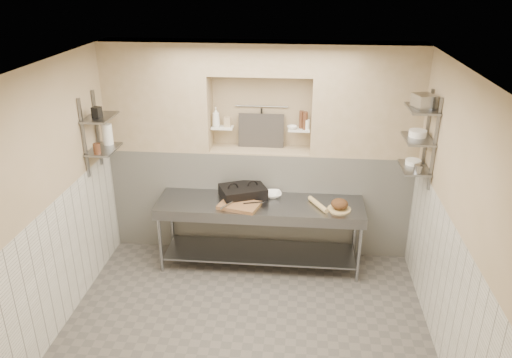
# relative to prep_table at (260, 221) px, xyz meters

# --- Properties ---
(floor) EXTENTS (4.00, 3.90, 0.10)m
(floor) POSITION_rel_prep_table_xyz_m (-0.05, -1.18, -0.69)
(floor) COLOR #55504C
(floor) RESTS_ON ground
(ceiling) EXTENTS (4.00, 3.90, 0.10)m
(ceiling) POSITION_rel_prep_table_xyz_m (-0.05, -1.18, 2.21)
(ceiling) COLOR silver
(ceiling) RESTS_ON ground
(wall_left) EXTENTS (0.10, 3.90, 2.80)m
(wall_left) POSITION_rel_prep_table_xyz_m (-2.10, -1.18, 0.76)
(wall_left) COLOR tan
(wall_left) RESTS_ON ground
(wall_right) EXTENTS (0.10, 3.90, 2.80)m
(wall_right) POSITION_rel_prep_table_xyz_m (2.00, -1.18, 0.76)
(wall_right) COLOR tan
(wall_right) RESTS_ON ground
(wall_back) EXTENTS (4.00, 0.10, 2.80)m
(wall_back) POSITION_rel_prep_table_xyz_m (-0.05, 0.82, 0.76)
(wall_back) COLOR tan
(wall_back) RESTS_ON ground
(wall_front) EXTENTS (4.00, 0.10, 2.80)m
(wall_front) POSITION_rel_prep_table_xyz_m (-0.05, -3.18, 0.76)
(wall_front) COLOR tan
(wall_front) RESTS_ON ground
(backwall_lower) EXTENTS (4.00, 0.40, 1.40)m
(backwall_lower) POSITION_rel_prep_table_xyz_m (-0.05, 0.57, 0.06)
(backwall_lower) COLOR silver
(backwall_lower) RESTS_ON floor
(alcove_sill) EXTENTS (1.30, 0.40, 0.02)m
(alcove_sill) POSITION_rel_prep_table_xyz_m (-0.05, 0.57, 0.77)
(alcove_sill) COLOR tan
(alcove_sill) RESTS_ON backwall_lower
(backwall_pillar_left) EXTENTS (1.35, 0.40, 1.40)m
(backwall_pillar_left) POSITION_rel_prep_table_xyz_m (-1.37, 0.57, 1.46)
(backwall_pillar_left) COLOR tan
(backwall_pillar_left) RESTS_ON backwall_lower
(backwall_pillar_right) EXTENTS (1.35, 0.40, 1.40)m
(backwall_pillar_right) POSITION_rel_prep_table_xyz_m (1.28, 0.57, 1.46)
(backwall_pillar_right) COLOR tan
(backwall_pillar_right) RESTS_ON backwall_lower
(backwall_header) EXTENTS (1.30, 0.40, 0.40)m
(backwall_header) POSITION_rel_prep_table_xyz_m (-0.05, 0.57, 1.96)
(backwall_header) COLOR tan
(backwall_header) RESTS_ON backwall_lower
(wainscot_left) EXTENTS (0.02, 3.90, 1.40)m
(wainscot_left) POSITION_rel_prep_table_xyz_m (-2.04, -1.18, 0.06)
(wainscot_left) COLOR silver
(wainscot_left) RESTS_ON floor
(wainscot_right) EXTENTS (0.02, 3.90, 1.40)m
(wainscot_right) POSITION_rel_prep_table_xyz_m (1.94, -1.18, 0.06)
(wainscot_right) COLOR silver
(wainscot_right) RESTS_ON floor
(alcove_shelf_left) EXTENTS (0.28, 0.16, 0.02)m
(alcove_shelf_left) POSITION_rel_prep_table_xyz_m (-0.55, 0.57, 1.06)
(alcove_shelf_left) COLOR white
(alcove_shelf_left) RESTS_ON backwall_lower
(alcove_shelf_right) EXTENTS (0.28, 0.16, 0.02)m
(alcove_shelf_right) POSITION_rel_prep_table_xyz_m (0.45, 0.57, 1.06)
(alcove_shelf_right) COLOR white
(alcove_shelf_right) RESTS_ON backwall_lower
(utensil_rail) EXTENTS (0.70, 0.02, 0.02)m
(utensil_rail) POSITION_rel_prep_table_xyz_m (-0.05, 0.74, 1.31)
(utensil_rail) COLOR gray
(utensil_rail) RESTS_ON wall_back
(hanging_steel) EXTENTS (0.02, 0.02, 0.30)m
(hanging_steel) POSITION_rel_prep_table_xyz_m (-0.05, 0.72, 1.14)
(hanging_steel) COLOR black
(hanging_steel) RESTS_ON utensil_rail
(splash_panel) EXTENTS (0.60, 0.08, 0.45)m
(splash_panel) POSITION_rel_prep_table_xyz_m (-0.05, 0.67, 1.00)
(splash_panel) COLOR #383330
(splash_panel) RESTS_ON alcove_sill
(shelf_rail_left_a) EXTENTS (0.03, 0.03, 0.95)m
(shelf_rail_left_a) POSITION_rel_prep_table_xyz_m (-2.02, 0.07, 1.16)
(shelf_rail_left_a) COLOR slate
(shelf_rail_left_a) RESTS_ON wall_left
(shelf_rail_left_b) EXTENTS (0.03, 0.03, 0.95)m
(shelf_rail_left_b) POSITION_rel_prep_table_xyz_m (-2.02, -0.33, 1.16)
(shelf_rail_left_b) COLOR slate
(shelf_rail_left_b) RESTS_ON wall_left
(wall_shelf_left_lower) EXTENTS (0.30, 0.50, 0.02)m
(wall_shelf_left_lower) POSITION_rel_prep_table_xyz_m (-1.89, -0.13, 0.96)
(wall_shelf_left_lower) COLOR slate
(wall_shelf_left_lower) RESTS_ON wall_left
(wall_shelf_left_upper) EXTENTS (0.30, 0.50, 0.03)m
(wall_shelf_left_upper) POSITION_rel_prep_table_xyz_m (-1.89, -0.13, 1.36)
(wall_shelf_left_upper) COLOR slate
(wall_shelf_left_upper) RESTS_ON wall_left
(shelf_rail_right_a) EXTENTS (0.03, 0.03, 1.05)m
(shelf_rail_right_a) POSITION_rel_prep_table_xyz_m (1.93, 0.07, 1.21)
(shelf_rail_right_a) COLOR slate
(shelf_rail_right_a) RESTS_ON wall_right
(shelf_rail_right_b) EXTENTS (0.03, 0.03, 1.05)m
(shelf_rail_right_b) POSITION_rel_prep_table_xyz_m (1.93, -0.33, 1.21)
(shelf_rail_right_b) COLOR slate
(shelf_rail_right_b) RESTS_ON wall_right
(wall_shelf_right_lower) EXTENTS (0.30, 0.50, 0.02)m
(wall_shelf_right_lower) POSITION_rel_prep_table_xyz_m (1.79, -0.13, 0.86)
(wall_shelf_right_lower) COLOR slate
(wall_shelf_right_lower) RESTS_ON wall_right
(wall_shelf_right_mid) EXTENTS (0.30, 0.50, 0.02)m
(wall_shelf_right_mid) POSITION_rel_prep_table_xyz_m (1.79, -0.13, 1.21)
(wall_shelf_right_mid) COLOR slate
(wall_shelf_right_mid) RESTS_ON wall_right
(wall_shelf_right_upper) EXTENTS (0.30, 0.50, 0.03)m
(wall_shelf_right_upper) POSITION_rel_prep_table_xyz_m (1.79, -0.13, 1.56)
(wall_shelf_right_upper) COLOR slate
(wall_shelf_right_upper) RESTS_ON wall_right
(prep_table) EXTENTS (2.60, 0.70, 0.90)m
(prep_table) POSITION_rel_prep_table_xyz_m (0.00, 0.00, 0.00)
(prep_table) COLOR gray
(prep_table) RESTS_ON floor
(panini_press) EXTENTS (0.67, 0.59, 0.15)m
(panini_press) POSITION_rel_prep_table_xyz_m (-0.23, 0.15, 0.33)
(panini_press) COLOR black
(panini_press) RESTS_ON prep_table
(cutting_board) EXTENTS (0.55, 0.45, 0.04)m
(cutting_board) POSITION_rel_prep_table_xyz_m (-0.25, -0.13, 0.28)
(cutting_board) COLOR brown
(cutting_board) RESTS_ON prep_table
(knife_blade) EXTENTS (0.26, 0.10, 0.01)m
(knife_blade) POSITION_rel_prep_table_xyz_m (-0.07, -0.09, 0.31)
(knife_blade) COLOR gray
(knife_blade) RESTS_ON cutting_board
(tongs) EXTENTS (0.14, 0.25, 0.02)m
(tongs) POSITION_rel_prep_table_xyz_m (-0.38, -0.20, 0.31)
(tongs) COLOR gray
(tongs) RESTS_ON cutting_board
(mixing_bowl) EXTENTS (0.28, 0.28, 0.06)m
(mixing_bowl) POSITION_rel_prep_table_xyz_m (0.14, 0.21, 0.29)
(mixing_bowl) COLOR white
(mixing_bowl) RESTS_ON prep_table
(rolling_pin) EXTENTS (0.25, 0.39, 0.06)m
(rolling_pin) POSITION_rel_prep_table_xyz_m (0.72, -0.03, 0.29)
(rolling_pin) COLOR tan
(rolling_pin) RESTS_ON prep_table
(bread_board) EXTENTS (0.29, 0.29, 0.02)m
(bread_board) POSITION_rel_prep_table_xyz_m (0.98, -0.09, 0.27)
(bread_board) COLOR tan
(bread_board) RESTS_ON prep_table
(bread_loaf) EXTENTS (0.21, 0.21, 0.12)m
(bread_loaf) POSITION_rel_prep_table_xyz_m (0.98, -0.09, 0.34)
(bread_loaf) COLOR #4C2D19
(bread_loaf) RESTS_ON bread_board
(bottle_soap) EXTENTS (0.12, 0.12, 0.26)m
(bottle_soap) POSITION_rel_prep_table_xyz_m (-0.62, 0.55, 1.20)
(bottle_soap) COLOR white
(bottle_soap) RESTS_ON alcove_shelf_left
(jar_alcove) EXTENTS (0.08, 0.08, 0.13)m
(jar_alcove) POSITION_rel_prep_table_xyz_m (-0.48, 0.58, 1.13)
(jar_alcove) COLOR tan
(jar_alcove) RESTS_ON alcove_shelf_left
(bowl_alcove) EXTENTS (0.14, 0.14, 0.04)m
(bowl_alcove) POSITION_rel_prep_table_xyz_m (0.36, 0.55, 1.09)
(bowl_alcove) COLOR white
(bowl_alcove) RESTS_ON alcove_shelf_right
(condiment_a) EXTENTS (0.06, 0.06, 0.23)m
(condiment_a) POSITION_rel_prep_table_xyz_m (0.53, 0.55, 1.19)
(condiment_a) COLOR #4E2C1B
(condiment_a) RESTS_ON alcove_shelf_right
(condiment_b) EXTENTS (0.06, 0.06, 0.23)m
(condiment_b) POSITION_rel_prep_table_xyz_m (0.48, 0.60, 1.19)
(condiment_b) COLOR #4E2C1B
(condiment_b) RESTS_ON alcove_shelf_right
(condiment_c) EXTENTS (0.07, 0.07, 0.13)m
(condiment_c) POSITION_rel_prep_table_xyz_m (0.55, 0.55, 1.13)
(condiment_c) COLOR white
(condiment_c) RESTS_ON alcove_shelf_right
(jug_left) EXTENTS (0.13, 0.13, 0.26)m
(jug_left) POSITION_rel_prep_table_xyz_m (-1.89, 0.03, 1.10)
(jug_left) COLOR white
(jug_left) RESTS_ON wall_shelf_left_lower
(jar_left) EXTENTS (0.08, 0.08, 0.13)m
(jar_left) POSITION_rel_prep_table_xyz_m (-1.89, -0.32, 1.03)
(jar_left) COLOR #4E2C1B
(jar_left) RESTS_ON wall_shelf_left_lower
(box_left_upper) EXTENTS (0.11, 0.11, 0.13)m
(box_left_upper) POSITION_rel_prep_table_xyz_m (-1.89, -0.20, 1.43)
(box_left_upper) COLOR black
(box_left_upper) RESTS_ON wall_shelf_left_upper
(bowl_right) EXTENTS (0.18, 0.18, 0.05)m
(bowl_right) POSITION_rel_prep_table_xyz_m (1.79, -0.05, 0.90)
(bowl_right) COLOR white
(bowl_right) RESTS_ON wall_shelf_right_lower
(canister_right) EXTENTS (0.09, 0.09, 0.09)m
(canister_right) POSITION_rel_prep_table_xyz_m (1.79, -0.32, 0.92)
(canister_right) COLOR gray
(canister_right) RESTS_ON wall_shelf_right_lower
(bowl_right_mid) EXTENTS (0.20, 0.20, 0.07)m
(bowl_right_mid) POSITION_rel_prep_table_xyz_m (1.79, -0.08, 1.26)
(bowl_right_mid) COLOR white
(bowl_right_mid) RESTS_ON wall_shelf_right_mid
(basket_right) EXTENTS (0.25, 0.28, 0.15)m
(basket_right) POSITION_rel_prep_table_xyz_m (1.79, -0.16, 1.65)
(basket_right) COLOR gray
(basket_right) RESTS_ON wall_shelf_right_upper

